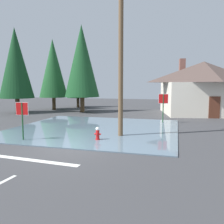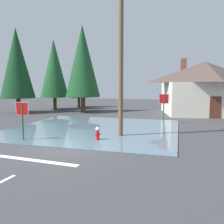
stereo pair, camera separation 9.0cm
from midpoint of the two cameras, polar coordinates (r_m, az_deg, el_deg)
The scene contains 12 objects.
ground_plane at distance 12.10m, azimuth -10.52°, elevation -8.49°, with size 80.00×80.00×0.10m, color #38383A.
flood_puddle at distance 16.69m, azimuth -3.96°, elevation -3.95°, with size 11.18×10.60×0.06m, color slate.
lane_stop_bar at distance 10.37m, azimuth -17.64°, elevation -10.94°, with size 3.92×0.30×0.01m, color silver.
stop_sign_near at distance 13.84m, azimuth -20.43°, elevation -0.33°, with size 0.70×0.13×2.12m.
fire_hydrant at distance 13.21m, azimuth -3.28°, elevation -5.24°, with size 0.38×0.32×0.75m.
utility_pole at distance 14.09m, azimuth 2.32°, elevation 14.13°, with size 1.60×0.28×9.49m.
stop_sign_far at distance 19.37m, azimuth 12.38°, elevation 2.27°, with size 0.75×0.15×2.33m.
house at distance 26.82m, azimuth 21.20°, elevation 5.60°, with size 9.75×9.08×5.87m.
pine_tree_tall_left at distance 27.87m, azimuth -21.70°, elevation 10.75°, with size 3.62×3.62×9.05m.
pine_tree_mid_left at distance 32.65m, azimuth -7.91°, elevation 8.68°, with size 2.93×2.93×7.33m.
pine_tree_short_left at distance 30.27m, azimuth -13.60°, elevation 10.08°, with size 3.41×3.41×8.53m.
pine_tree_far_center at distance 27.00m, azimuth -6.95°, elevation 11.95°, with size 3.82×3.82×9.56m.
Camera 2 is at (5.24, -10.45, 3.07)m, focal length 38.32 mm.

